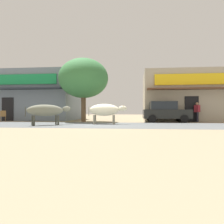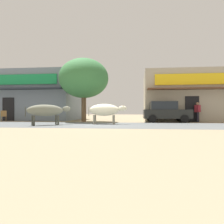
{
  "view_description": "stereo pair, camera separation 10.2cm",
  "coord_description": "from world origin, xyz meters",
  "views": [
    {
      "loc": [
        2.51,
        -13.73,
        0.9
      ],
      "look_at": [
        0.78,
        1.35,
        0.82
      ],
      "focal_mm": 34.91,
      "sensor_mm": 36.0,
      "label": 1
    },
    {
      "loc": [
        2.61,
        -13.72,
        0.9
      ],
      "look_at": [
        0.78,
        1.35,
        0.82
      ],
      "focal_mm": 34.91,
      "sensor_mm": 36.0,
      "label": 2
    }
  ],
  "objects": [
    {
      "name": "storefront_left_cafe",
      "position": [
        -7.76,
        7.59,
        2.38
      ],
      "size": [
        8.19,
        6.77,
        4.76
      ],
      "color": "slate",
      "rests_on": "ground"
    },
    {
      "name": "cow_far_dark",
      "position": [
        0.38,
        0.77,
        0.95
      ],
      "size": [
        2.61,
        0.69,
        1.36
      ],
      "color": "beige",
      "rests_on": "ground"
    },
    {
      "name": "cafe_chair_near_tree",
      "position": [
        -8.59,
        3.25,
        0.51
      ],
      "size": [
        0.61,
        0.61,
        0.92
      ],
      "color": "brown",
      "rests_on": "ground"
    },
    {
      "name": "asphalt_road",
      "position": [
        0.0,
        0.0,
        0.0
      ],
      "size": [
        72.0,
        5.72,
        0.0
      ],
      "primitive_type": "cube",
      "color": "#54585A",
      "rests_on": "ground"
    },
    {
      "name": "roadside_tree",
      "position": [
        -1.9,
        3.96,
        3.6
      ],
      "size": [
        4.1,
        4.1,
        5.25
      ],
      "color": "brown",
      "rests_on": "ground"
    },
    {
      "name": "pedestrian_by_shop",
      "position": [
        7.3,
        4.32,
        0.92
      ],
      "size": [
        0.46,
        0.61,
        1.58
      ],
      "color": "#262633",
      "rests_on": "ground"
    },
    {
      "name": "parked_hatchback_car",
      "position": [
        4.76,
        3.86,
        0.84
      ],
      "size": [
        3.71,
        1.91,
        1.64
      ],
      "color": "black",
      "rests_on": "ground"
    },
    {
      "name": "ground",
      "position": [
        0.0,
        0.0,
        0.0
      ],
      "size": [
        80.0,
        80.0,
        0.0
      ],
      "primitive_type": "plane",
      "color": "gray"
    },
    {
      "name": "cow_near_brown",
      "position": [
        -3.13,
        -0.64,
        0.92
      ],
      "size": [
        2.45,
        2.16,
        1.3
      ],
      "color": "slate",
      "rests_on": "ground"
    },
    {
      "name": "storefront_right_club",
      "position": [
        7.08,
        7.59,
        2.24
      ],
      "size": [
        7.79,
        6.77,
        4.47
      ],
      "color": "#ACA18B",
      "rests_on": "ground"
    }
  ]
}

